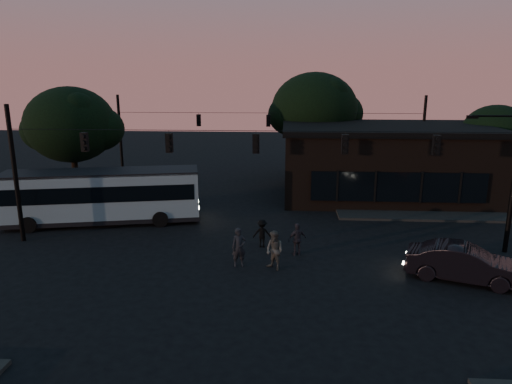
# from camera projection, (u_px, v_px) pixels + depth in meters

# --- Properties ---
(ground) EXTENTS (120.00, 120.00, 0.00)m
(ground) POSITION_uv_depth(u_px,v_px,m) (250.00, 277.00, 20.71)
(ground) COLOR black
(ground) RESTS_ON ground
(sidewalk_far_right) EXTENTS (14.00, 10.00, 0.15)m
(sidewalk_far_right) POSITION_uv_depth(u_px,v_px,m) (428.00, 201.00, 33.49)
(sidewalk_far_right) COLOR black
(sidewalk_far_right) RESTS_ON ground
(sidewalk_far_left) EXTENTS (14.00, 10.00, 0.15)m
(sidewalk_far_left) POSITION_uv_depth(u_px,v_px,m) (84.00, 195.00, 35.15)
(sidewalk_far_left) COLOR black
(sidewalk_far_left) RESTS_ON ground
(building) EXTENTS (15.40, 10.41, 5.40)m
(building) POSITION_uv_depth(u_px,v_px,m) (383.00, 160.00, 34.97)
(building) COLOR black
(building) RESTS_ON ground
(tree_behind) EXTENTS (7.60, 7.60, 9.43)m
(tree_behind) POSITION_uv_depth(u_px,v_px,m) (314.00, 109.00, 40.30)
(tree_behind) COLOR black
(tree_behind) RESTS_ON ground
(tree_right) EXTENTS (5.20, 5.20, 6.86)m
(tree_right) POSITION_uv_depth(u_px,v_px,m) (495.00, 133.00, 35.90)
(tree_right) COLOR black
(tree_right) RESTS_ON ground
(tree_left) EXTENTS (6.40, 6.40, 8.30)m
(tree_left) POSITION_uv_depth(u_px,v_px,m) (71.00, 125.00, 32.88)
(tree_left) COLOR black
(tree_left) RESTS_ON ground
(signal_rig_near) EXTENTS (26.24, 0.30, 7.50)m
(signal_rig_near) POSITION_uv_depth(u_px,v_px,m) (256.00, 165.00, 23.53)
(signal_rig_near) COLOR black
(signal_rig_near) RESTS_ON ground
(signal_rig_far) EXTENTS (26.24, 0.30, 7.50)m
(signal_rig_far) POSITION_uv_depth(u_px,v_px,m) (268.00, 134.00, 39.09)
(signal_rig_far) COLOR black
(signal_rig_far) RESTS_ON ground
(bus) EXTENTS (12.08, 5.12, 3.32)m
(bus) POSITION_uv_depth(u_px,v_px,m) (103.00, 194.00, 28.15)
(bus) COLOR gray
(bus) RESTS_ON ground
(car) EXTENTS (5.21, 3.31, 1.62)m
(car) POSITION_uv_depth(u_px,v_px,m) (464.00, 263.00, 20.18)
(car) COLOR black
(car) RESTS_ON ground
(pedestrian_a) EXTENTS (0.79, 0.62, 1.90)m
(pedestrian_a) POSITION_uv_depth(u_px,v_px,m) (239.00, 247.00, 21.72)
(pedestrian_a) COLOR black
(pedestrian_a) RESTS_ON ground
(pedestrian_b) EXTENTS (1.15, 1.13, 1.87)m
(pedestrian_b) POSITION_uv_depth(u_px,v_px,m) (275.00, 250.00, 21.36)
(pedestrian_b) COLOR #474540
(pedestrian_b) RESTS_ON ground
(pedestrian_c) EXTENTS (1.08, 0.79, 1.70)m
(pedestrian_c) POSITION_uv_depth(u_px,v_px,m) (297.00, 239.00, 23.12)
(pedestrian_c) COLOR #26222A
(pedestrian_c) RESTS_ON ground
(pedestrian_d) EXTENTS (0.99, 0.59, 1.52)m
(pedestrian_d) POSITION_uv_depth(u_px,v_px,m) (262.00, 233.00, 24.30)
(pedestrian_d) COLOR black
(pedestrian_d) RESTS_ON ground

